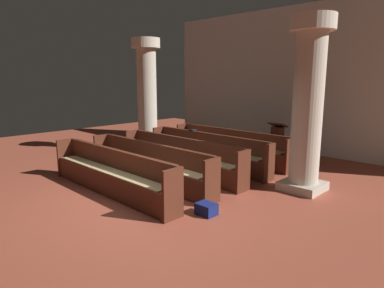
{
  "coord_description": "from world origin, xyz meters",
  "views": [
    {
      "loc": [
        5.09,
        -3.9,
        2.32
      ],
      "look_at": [
        -0.53,
        1.86,
        0.75
      ],
      "focal_mm": 31.63,
      "sensor_mm": 36.0,
      "label": 1
    }
  ],
  "objects_px": {
    "pew_row_0": "(229,144)",
    "hymn_book": "(193,130)",
    "pew_row_3": "(148,162)",
    "pillar_aisle_side": "(308,103)",
    "pew_row_4": "(110,170)",
    "lectern": "(277,144)",
    "kneeler_box_navy": "(206,209)",
    "pillar_far_side": "(147,94)",
    "pew_row_2": "(180,155)",
    "pew_row_1": "(206,149)"
  },
  "relations": [
    {
      "from": "pillar_aisle_side",
      "to": "pew_row_2",
      "type": "bearing_deg",
      "value": -160.23
    },
    {
      "from": "kneeler_box_navy",
      "to": "pillar_far_side",
      "type": "bearing_deg",
      "value": 152.07
    },
    {
      "from": "pew_row_1",
      "to": "pillar_aisle_side",
      "type": "distance_m",
      "value": 3.04
    },
    {
      "from": "kneeler_box_navy",
      "to": "pillar_aisle_side",
      "type": "bearing_deg",
      "value": 76.52
    },
    {
      "from": "pew_row_0",
      "to": "pew_row_2",
      "type": "distance_m",
      "value": 1.95
    },
    {
      "from": "pew_row_3",
      "to": "pew_row_4",
      "type": "height_order",
      "value": "same"
    },
    {
      "from": "pillar_aisle_side",
      "to": "lectern",
      "type": "relative_size",
      "value": 3.25
    },
    {
      "from": "pillar_aisle_side",
      "to": "hymn_book",
      "type": "distance_m",
      "value": 3.54
    },
    {
      "from": "pillar_far_side",
      "to": "lectern",
      "type": "bearing_deg",
      "value": 28.05
    },
    {
      "from": "pew_row_0",
      "to": "pillar_aisle_side",
      "type": "xyz_separation_m",
      "value": [
        2.72,
        -0.97,
        1.35
      ]
    },
    {
      "from": "pillar_far_side",
      "to": "kneeler_box_navy",
      "type": "distance_m",
      "value": 5.73
    },
    {
      "from": "hymn_book",
      "to": "pew_row_1",
      "type": "bearing_deg",
      "value": -15.76
    },
    {
      "from": "pew_row_3",
      "to": "pillar_aisle_side",
      "type": "distance_m",
      "value": 3.61
    },
    {
      "from": "pew_row_4",
      "to": "lectern",
      "type": "bearing_deg",
      "value": 79.95
    },
    {
      "from": "pillar_aisle_side",
      "to": "kneeler_box_navy",
      "type": "relative_size",
      "value": 10.54
    },
    {
      "from": "pew_row_4",
      "to": "pillar_aisle_side",
      "type": "relative_size",
      "value": 1.1
    },
    {
      "from": "pew_row_1",
      "to": "pillar_aisle_side",
      "type": "bearing_deg",
      "value": 0.1
    },
    {
      "from": "pew_row_1",
      "to": "kneeler_box_navy",
      "type": "distance_m",
      "value": 3.23
    },
    {
      "from": "lectern",
      "to": "kneeler_box_navy",
      "type": "height_order",
      "value": "lectern"
    },
    {
      "from": "pillar_far_side",
      "to": "hymn_book",
      "type": "relative_size",
      "value": 19.14
    },
    {
      "from": "pew_row_1",
      "to": "hymn_book",
      "type": "xyz_separation_m",
      "value": [
        -0.69,
        0.19,
        0.42
      ]
    },
    {
      "from": "pew_row_0",
      "to": "pew_row_1",
      "type": "bearing_deg",
      "value": -90.0
    },
    {
      "from": "hymn_book",
      "to": "pew_row_4",
      "type": "bearing_deg",
      "value": -77.54
    },
    {
      "from": "pew_row_4",
      "to": "kneeler_box_navy",
      "type": "distance_m",
      "value": 2.25
    },
    {
      "from": "pew_row_0",
      "to": "pew_row_2",
      "type": "relative_size",
      "value": 1.0
    },
    {
      "from": "pew_row_2",
      "to": "pew_row_4",
      "type": "xyz_separation_m",
      "value": [
        0.0,
        -1.95,
        0.0
      ]
    },
    {
      "from": "pew_row_0",
      "to": "lectern",
      "type": "xyz_separation_m",
      "value": [
        0.88,
        1.09,
        -0.03
      ]
    },
    {
      "from": "pew_row_3",
      "to": "pillar_aisle_side",
      "type": "height_order",
      "value": "pillar_aisle_side"
    },
    {
      "from": "pew_row_0",
      "to": "pew_row_3",
      "type": "xyz_separation_m",
      "value": [
        0.0,
        -2.92,
        0.0
      ]
    },
    {
      "from": "pew_row_2",
      "to": "pillar_far_side",
      "type": "xyz_separation_m",
      "value": [
        -2.67,
        1.14,
        1.35
      ]
    },
    {
      "from": "hymn_book",
      "to": "kneeler_box_navy",
      "type": "height_order",
      "value": "hymn_book"
    },
    {
      "from": "pew_row_0",
      "to": "pew_row_4",
      "type": "xyz_separation_m",
      "value": [
        0.0,
        -3.9,
        0.0
      ]
    },
    {
      "from": "pew_row_0",
      "to": "pew_row_3",
      "type": "bearing_deg",
      "value": -90.0
    },
    {
      "from": "pew_row_1",
      "to": "pillar_far_side",
      "type": "height_order",
      "value": "pillar_far_side"
    },
    {
      "from": "pew_row_3",
      "to": "pillar_aisle_side",
      "type": "xyz_separation_m",
      "value": [
        2.72,
        1.95,
        1.35
      ]
    },
    {
      "from": "pew_row_0",
      "to": "pew_row_4",
      "type": "relative_size",
      "value": 1.0
    },
    {
      "from": "lectern",
      "to": "hymn_book",
      "type": "height_order",
      "value": "lectern"
    },
    {
      "from": "lectern",
      "to": "kneeler_box_navy",
      "type": "relative_size",
      "value": 3.24
    },
    {
      "from": "pew_row_2",
      "to": "lectern",
      "type": "height_order",
      "value": "lectern"
    },
    {
      "from": "lectern",
      "to": "pew_row_4",
      "type": "bearing_deg",
      "value": -100.05
    },
    {
      "from": "pew_row_1",
      "to": "lectern",
      "type": "height_order",
      "value": "lectern"
    },
    {
      "from": "pillar_far_side",
      "to": "hymn_book",
      "type": "xyz_separation_m",
      "value": [
        1.98,
        0.02,
        -0.93
      ]
    },
    {
      "from": "pew_row_1",
      "to": "pew_row_2",
      "type": "height_order",
      "value": "same"
    },
    {
      "from": "pew_row_0",
      "to": "hymn_book",
      "type": "distance_m",
      "value": 1.12
    },
    {
      "from": "pew_row_1",
      "to": "hymn_book",
      "type": "relative_size",
      "value": 21.01
    },
    {
      "from": "hymn_book",
      "to": "kneeler_box_navy",
      "type": "bearing_deg",
      "value": -42.28
    },
    {
      "from": "lectern",
      "to": "hymn_book",
      "type": "bearing_deg",
      "value": -130.04
    },
    {
      "from": "pew_row_3",
      "to": "hymn_book",
      "type": "xyz_separation_m",
      "value": [
        -0.69,
        2.14,
        0.42
      ]
    },
    {
      "from": "pew_row_2",
      "to": "lectern",
      "type": "distance_m",
      "value": 3.17
    },
    {
      "from": "pillar_aisle_side",
      "to": "kneeler_box_navy",
      "type": "distance_m",
      "value": 3.01
    }
  ]
}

